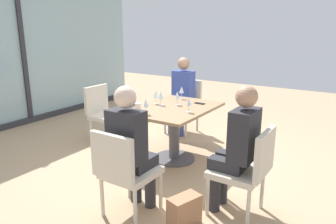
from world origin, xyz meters
name	(u,v)px	position (x,y,z in m)	size (l,w,h in m)	color
ground_plane	(174,159)	(0.00, 0.00, 0.00)	(12.00, 12.00, 0.00)	tan
window_wall_backdrop	(23,57)	(0.00, 3.20, 1.21)	(5.46, 0.10, 2.70)	#9AB7BC
dining_table_main	(174,121)	(0.00, 0.00, 0.54)	(1.23, 0.90, 0.73)	#997551
chair_side_end	(124,169)	(-1.41, -0.33, 0.50)	(0.50, 0.46, 0.87)	beige
chair_front_left	(247,167)	(-0.76, -1.27, 0.50)	(0.46, 0.50, 0.87)	beige
chair_far_right	(185,103)	(1.13, 0.50, 0.50)	(0.50, 0.46, 0.87)	beige
chair_near_window	(104,111)	(0.00, 1.27, 0.50)	(0.46, 0.51, 0.87)	beige
person_side_end	(131,144)	(-1.30, -0.33, 0.70)	(0.39, 0.34, 1.26)	#28282D
person_front_left	(237,144)	(-0.76, -1.16, 0.70)	(0.34, 0.39, 1.26)	#28282D
person_far_right	(181,92)	(1.02, 0.50, 0.70)	(0.39, 0.34, 1.26)	#384C9E
wine_glass_0	(177,95)	(0.12, 0.03, 0.86)	(0.07, 0.07, 0.18)	silver
wine_glass_1	(189,102)	(-0.12, -0.28, 0.86)	(0.07, 0.07, 0.18)	silver
wine_glass_2	(161,95)	(0.00, 0.21, 0.86)	(0.07, 0.07, 0.18)	silver
wine_glass_3	(146,103)	(-0.47, 0.11, 0.86)	(0.07, 0.07, 0.18)	silver
wine_glass_4	(156,94)	(0.02, 0.31, 0.86)	(0.07, 0.07, 0.18)	silver
wine_glass_5	(182,90)	(0.47, 0.17, 0.86)	(0.07, 0.07, 0.18)	silver
coffee_cup	(138,107)	(-0.37, 0.31, 0.78)	(0.08, 0.08, 0.09)	white
cell_phone_on_table	(200,103)	(0.35, -0.19, 0.73)	(0.07, 0.14, 0.01)	black
handbag_0	(184,211)	(-1.22, -0.87, 0.14)	(0.30, 0.16, 0.28)	#A3704C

